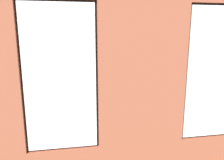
{
  "coord_description": "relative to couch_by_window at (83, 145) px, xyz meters",
  "views": [
    {
      "loc": [
        0.99,
        5.94,
        2.32
      ],
      "look_at": [
        0.02,
        0.4,
        1.12
      ],
      "focal_mm": 35.0,
      "sensor_mm": 36.0,
      "label": 1
    }
  ],
  "objects": [
    {
      "name": "ground_plane",
      "position": [
        -0.88,
        -2.24,
        -0.38
      ],
      "size": [
        6.69,
        6.55,
        0.1
      ],
      "primitive_type": "cube",
      "color": "brown"
    },
    {
      "name": "brick_wall_with_windows",
      "position": [
        -0.88,
        0.65,
        1.17
      ],
      "size": [
        6.09,
        0.3,
        3.09
      ],
      "color": "#9E5138",
      "rests_on": "ground_plane"
    },
    {
      "name": "couch_by_window",
      "position": [
        0.0,
        0.0,
        0.0
      ],
      "size": [
        1.74,
        0.87,
        0.8
      ],
      "color": "black",
      "rests_on": "ground_plane"
    },
    {
      "name": "couch_left",
      "position": [
        -3.22,
        -1.81,
        -0.0
      ],
      "size": [
        0.91,
        1.88,
        0.8
      ],
      "rotation": [
        0.0,
        0.0,
        1.59
      ],
      "color": "black",
      "rests_on": "ground_plane"
    },
    {
      "name": "coffee_table",
      "position": [
        -0.82,
        -2.16,
        0.03
      ],
      "size": [
        1.42,
        0.85,
        0.41
      ],
      "color": "olive",
      "rests_on": "ground_plane"
    },
    {
      "name": "cup_ceramic",
      "position": [
        -0.82,
        -2.16,
        0.12
      ],
      "size": [
        0.08,
        0.08,
        0.09
      ],
      "primitive_type": "cylinder",
      "color": "silver",
      "rests_on": "coffee_table"
    },
    {
      "name": "candle_jar",
      "position": [
        -0.4,
        -2.03,
        0.12
      ],
      "size": [
        0.08,
        0.08,
        0.09
      ],
      "primitive_type": "cylinder",
      "color": "#B7333D",
      "rests_on": "coffee_table"
    },
    {
      "name": "table_plant_small",
      "position": [
        -0.65,
        -2.26,
        0.21
      ],
      "size": [
        0.15,
        0.15,
        0.24
      ],
      "color": "#9E5638",
      "rests_on": "coffee_table"
    },
    {
      "name": "remote_gray",
      "position": [
        -0.93,
        -2.03,
        0.09
      ],
      "size": [
        0.17,
        0.06,
        0.02
      ],
      "primitive_type": "cube",
      "rotation": [
        0.0,
        0.0,
        1.5
      ],
      "color": "#59595B",
      "rests_on": "coffee_table"
    },
    {
      "name": "media_console",
      "position": [
        1.82,
        -2.13,
        -0.05
      ],
      "size": [
        1.05,
        0.42,
        0.57
      ],
      "primitive_type": "cube",
      "color": "black",
      "rests_on": "ground_plane"
    },
    {
      "name": "tv_flatscreen",
      "position": [
        1.82,
        -2.14,
        0.62
      ],
      "size": [
        1.08,
        0.2,
        0.76
      ],
      "color": "black",
      "rests_on": "media_console"
    },
    {
      "name": "potted_plant_mid_room_small",
      "position": [
        -1.98,
        -3.26,
        -0.04
      ],
      "size": [
        0.25,
        0.25,
        0.44
      ],
      "color": "brown",
      "rests_on": "ground_plane"
    },
    {
      "name": "potted_plant_by_left_couch",
      "position": [
        -2.82,
        -3.19,
        -0.08
      ],
      "size": [
        0.23,
        0.23,
        0.41
      ],
      "color": "beige",
      "rests_on": "ground_plane"
    },
    {
      "name": "potted_plant_near_tv",
      "position": [
        1.28,
        -1.16,
        0.44
      ],
      "size": [
        0.83,
        0.94,
        1.47
      ],
      "color": "brown",
      "rests_on": "ground_plane"
    },
    {
      "name": "potted_plant_foreground_right",
      "position": [
        1.53,
        -4.47,
        0.44
      ],
      "size": [
        0.85,
        0.91,
        1.46
      ],
      "color": "brown",
      "rests_on": "ground_plane"
    },
    {
      "name": "potted_plant_corner_near_left",
      "position": [
        -3.37,
        -4.52,
        0.47
      ],
      "size": [
        0.87,
        0.94,
        1.4
      ],
      "color": "#47423D",
      "rests_on": "ground_plane"
    },
    {
      "name": "potted_plant_between_couches",
      "position": [
        -1.32,
        -0.05,
        0.13
      ],
      "size": [
        0.44,
        0.44,
        0.69
      ],
      "color": "#47423D",
      "rests_on": "ground_plane"
    }
  ]
}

